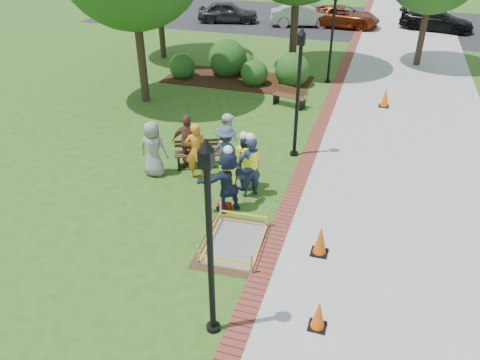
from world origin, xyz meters
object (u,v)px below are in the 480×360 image
(hivis_worker_a, at_px, (228,179))
(hivis_worker_b, at_px, (250,165))
(wet_concrete_pad, at_px, (235,237))
(cone_front, at_px, (318,315))
(hivis_worker_c, at_px, (244,161))
(bench_near, at_px, (200,159))
(lamp_near, at_px, (209,230))

(hivis_worker_a, bearing_deg, hivis_worker_b, 68.77)
(wet_concrete_pad, height_order, hivis_worker_b, hivis_worker_b)
(wet_concrete_pad, distance_m, hivis_worker_b, 2.51)
(cone_front, bearing_deg, hivis_worker_c, 122.32)
(wet_concrete_pad, relative_size, hivis_worker_b, 1.19)
(bench_near, bearing_deg, wet_concrete_pad, -56.63)
(bench_near, height_order, cone_front, bench_near)
(wet_concrete_pad, bearing_deg, hivis_worker_b, 97.45)
(lamp_near, relative_size, hivis_worker_c, 2.31)
(bench_near, bearing_deg, cone_front, -49.72)
(bench_near, distance_m, cone_front, 7.38)
(lamp_near, height_order, hivis_worker_b, lamp_near)
(hivis_worker_b, distance_m, hivis_worker_c, 0.44)
(wet_concrete_pad, height_order, lamp_near, lamp_near)
(cone_front, bearing_deg, bench_near, 130.28)
(cone_front, distance_m, lamp_near, 3.00)
(cone_front, xyz_separation_m, hivis_worker_b, (-2.73, 4.43, 0.64))
(hivis_worker_a, bearing_deg, bench_near, 128.97)
(hivis_worker_b, xyz_separation_m, hivis_worker_c, (-0.29, 0.33, -0.07))
(bench_near, relative_size, hivis_worker_a, 0.84)
(hivis_worker_c, bearing_deg, bench_near, 153.69)
(hivis_worker_a, height_order, hivis_worker_b, hivis_worker_b)
(hivis_worker_b, bearing_deg, lamp_near, -81.84)
(wet_concrete_pad, xyz_separation_m, hivis_worker_a, (-0.66, 1.48, 0.74))
(wet_concrete_pad, bearing_deg, lamp_near, -81.22)
(hivis_worker_c, bearing_deg, hivis_worker_a, -92.94)
(hivis_worker_a, bearing_deg, wet_concrete_pad, -65.98)
(hivis_worker_b, bearing_deg, bench_near, 149.56)
(wet_concrete_pad, xyz_separation_m, bench_near, (-2.36, 3.58, 0.04))
(cone_front, bearing_deg, hivis_worker_b, 121.61)
(bench_near, bearing_deg, lamp_near, -66.19)
(hivis_worker_c, bearing_deg, hivis_worker_b, -49.30)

